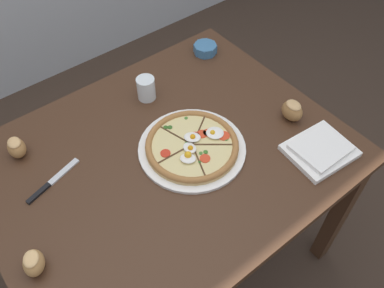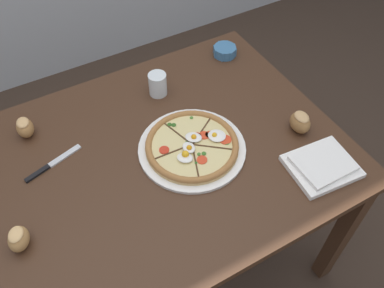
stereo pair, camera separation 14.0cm
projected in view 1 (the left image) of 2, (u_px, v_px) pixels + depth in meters
ground_plane at (173, 252)px, 2.00m from camera, size 12.00×12.00×0.00m
dining_table at (167, 172)px, 1.49m from camera, size 1.23×0.98×0.77m
pizza at (192, 146)px, 1.41m from camera, size 0.38×0.38×0.05m
ramekin_bowl at (205, 49)px, 1.77m from camera, size 0.10×0.10×0.04m
napkin_folded at (320, 150)px, 1.41m from camera, size 0.24×0.21×0.04m
bread_piece_near at (16, 147)px, 1.39m from camera, size 0.07×0.08×0.07m
bread_piece_mid at (292, 110)px, 1.50m from camera, size 0.07×0.09×0.08m
bread_piece_far at (34, 263)px, 1.12m from camera, size 0.08×0.09×0.07m
knife_main at (53, 181)px, 1.34m from camera, size 0.21×0.08×0.01m
water_glass at (146, 89)px, 1.57m from camera, size 0.07×0.07×0.09m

